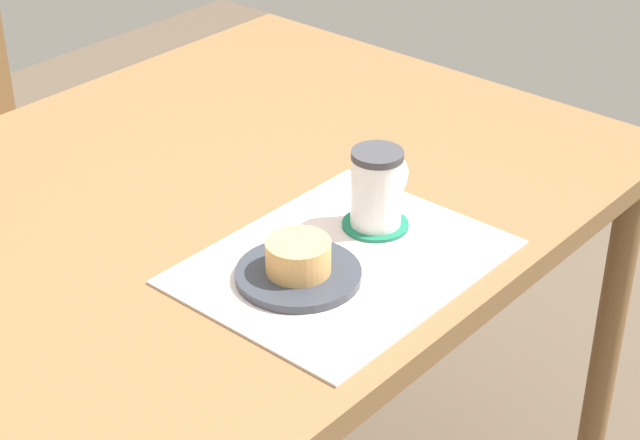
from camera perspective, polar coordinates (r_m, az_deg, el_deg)
name	(u,v)px	position (r m, az deg, el deg)	size (l,w,h in m)	color
dining_table	(186,248)	(1.57, -7.14, -1.49)	(1.34, 0.92, 0.75)	brown
placemat	(343,262)	(1.40, 1.24, -2.24)	(0.40, 0.31, 0.00)	silver
pastry_plate	(298,274)	(1.36, -1.16, -2.91)	(0.16, 0.16, 0.01)	#333842
pastry	(298,256)	(1.34, -1.17, -1.94)	(0.08, 0.08, 0.04)	#E0A860
coffee_coaster	(375,224)	(1.47, 2.97, -0.23)	(0.09, 0.09, 0.01)	#196B4C
coffee_mug	(378,187)	(1.44, 3.10, 1.76)	(0.10, 0.07, 0.11)	white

